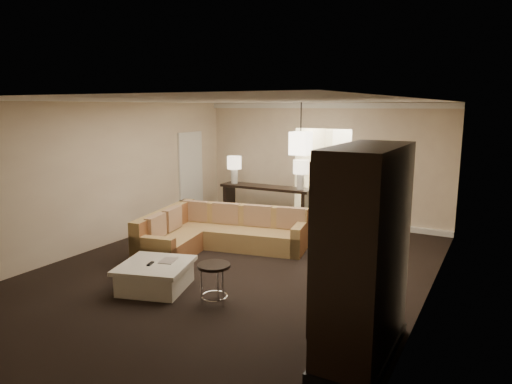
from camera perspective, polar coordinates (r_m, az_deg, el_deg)
The scene contains 18 objects.
ground at distance 7.76m, azimuth -2.78°, elevation -9.86°, with size 8.00×8.00×0.00m, color black.
wall_back at distance 10.94m, azimuth 8.26°, elevation 3.65°, with size 6.00×0.04×2.80m, color beige.
wall_left at distance 9.30m, azimuth -18.79°, elevation 1.96°, with size 0.04×8.00×2.80m, color beige.
wall_right at distance 6.36m, azimuth 20.76°, elevation -2.00°, with size 0.04×8.00×2.80m, color beige.
ceiling at distance 7.26m, azimuth -2.99°, elevation 11.31°, with size 6.00×8.00×0.02m, color white.
crown_molding at distance 10.82m, azimuth 8.36°, elevation 10.63°, with size 6.00×0.10×0.12m, color white.
baseboard at distance 11.14m, azimuth 7.99°, elevation -3.23°, with size 6.00×0.10×0.12m, color white.
side_door at distance 11.38m, azimuth -8.13°, elevation 2.15°, with size 0.05×0.90×2.10m, color white.
foyer at distance 12.21m, azimuth 10.50°, elevation 3.84°, with size 1.44×2.02×2.80m.
sectional_sofa at distance 8.79m, azimuth -5.06°, elevation -5.19°, with size 2.81×2.55×0.81m.
coffee_table at distance 7.15m, azimuth -12.45°, elevation -10.17°, with size 1.24×1.24×0.42m.
console_table at distance 10.80m, azimuth 1.27°, elevation -1.08°, with size 2.25×0.57×0.87m.
armoire at distance 5.05m, azimuth 13.24°, elevation -8.15°, with size 0.69×1.62×2.33m.
drink_table at distance 6.45m, azimuth -5.27°, elevation -10.34°, with size 0.46×0.46×0.57m.
table_lamp_left at distance 11.08m, azimuth -2.73°, elevation 3.35°, with size 0.35×0.35×0.66m.
table_lamp_right at distance 10.32m, azimuth 5.61°, elevation 2.77°, with size 0.35×0.35×0.66m.
pendant_light at distance 9.69m, azimuth 5.59°, elevation 6.10°, with size 0.38×0.38×1.09m.
person at distance 11.29m, azimuth 8.76°, elevation 1.32°, with size 0.65×0.44×1.81m, color #E9E5C5.
Camera 1 is at (3.84, -6.16, 2.72)m, focal length 32.00 mm.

